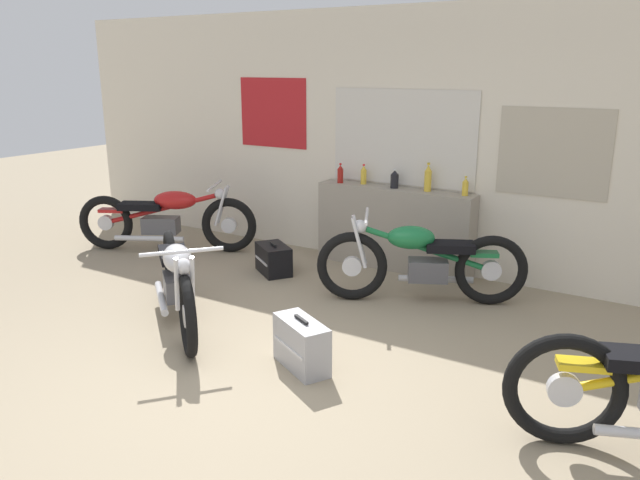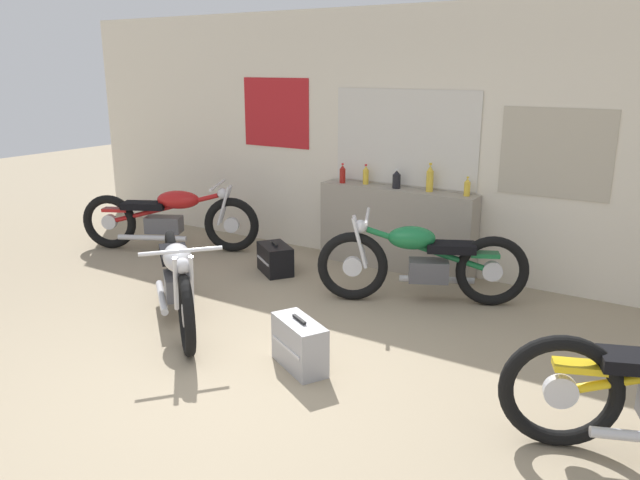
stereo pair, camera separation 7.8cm
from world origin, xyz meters
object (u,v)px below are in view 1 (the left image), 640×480
at_px(bottle_left_center, 364,175).
at_px(motorcycle_red, 166,218).
at_px(bottle_leftmost, 340,174).
at_px(hard_case_black, 274,259).
at_px(bottle_right_center, 428,179).
at_px(motorcycle_green, 421,261).
at_px(motorcycle_silver, 177,278).
at_px(hard_case_silver, 302,344).
at_px(bottle_center, 395,180).
at_px(bottle_rightmost, 465,187).

xyz_separation_m(bottle_left_center, motorcycle_red, (-2.22, -0.89, -0.60)).
xyz_separation_m(bottle_leftmost, hard_case_black, (-0.35, -0.83, -0.84)).
distance_m(motorcycle_red, hard_case_black, 1.63).
xyz_separation_m(bottle_right_center, motorcycle_green, (0.31, -0.85, -0.63)).
height_order(motorcycle_silver, hard_case_silver, motorcycle_silver).
bearing_deg(bottle_right_center, hard_case_silver, -87.81).
distance_m(bottle_center, bottle_right_center, 0.38).
xyz_separation_m(bottle_leftmost, motorcycle_silver, (-0.27, -2.35, -0.60)).
bearing_deg(bottle_center, bottle_right_center, 3.69).
relative_size(bottle_right_center, hard_case_silver, 0.54).
xyz_separation_m(bottle_center, motorcycle_green, (0.69, -0.82, -0.59)).
height_order(bottle_center, hard_case_black, bottle_center).
bearing_deg(bottle_center, hard_case_silver, -79.51).
bearing_deg(bottle_leftmost, hard_case_black, -113.13).
bearing_deg(motorcycle_green, hard_case_black, -178.44).
height_order(bottle_leftmost, bottle_left_center, bottle_left_center).
bearing_deg(bottle_rightmost, bottle_leftmost, -177.69).
xyz_separation_m(bottle_center, motorcycle_red, (-2.61, -0.85, -0.59)).
distance_m(bottle_rightmost, hard_case_silver, 2.71).
bearing_deg(motorcycle_green, bottle_center, 129.81).
bearing_deg(motorcycle_green, bottle_rightmost, 83.14).
distance_m(bottle_rightmost, motorcycle_silver, 3.01).
bearing_deg(bottle_leftmost, bottle_right_center, 3.73).
xyz_separation_m(motorcycle_red, hard_case_silver, (3.08, -1.70, -0.22)).
height_order(bottle_center, motorcycle_green, bottle_center).
xyz_separation_m(bottle_leftmost, motorcycle_red, (-1.96, -0.81, -0.60)).
relative_size(bottle_left_center, bottle_center, 1.06).
height_order(bottle_leftmost, hard_case_black, bottle_leftmost).
height_order(bottle_right_center, motorcycle_red, bottle_right_center).
relative_size(bottle_right_center, motorcycle_silver, 0.19).
bearing_deg(motorcycle_red, bottle_center, 18.07).
distance_m(motorcycle_green, hard_case_black, 1.71).
bearing_deg(hard_case_black, bottle_leftmost, 66.87).
bearing_deg(bottle_leftmost, bottle_center, 3.75).
xyz_separation_m(motorcycle_green, hard_case_silver, (-0.21, -1.73, -0.22)).
bearing_deg(motorcycle_green, bottle_left_center, 141.67).
distance_m(bottle_left_center, motorcycle_green, 1.50).
distance_m(bottle_center, motorcycle_silver, 2.63).
distance_m(motorcycle_green, hard_case_silver, 1.75).
xyz_separation_m(bottle_rightmost, hard_case_silver, (-0.31, -2.57, -0.80)).
height_order(bottle_rightmost, motorcycle_green, bottle_rightmost).
bearing_deg(bottle_leftmost, motorcycle_silver, -96.67).
relative_size(bottle_leftmost, hard_case_silver, 0.40).
relative_size(bottle_center, hard_case_black, 0.40).
height_order(bottle_leftmost, bottle_right_center, bottle_right_center).
relative_size(motorcycle_silver, motorcycle_green, 0.89).
height_order(bottle_left_center, bottle_center, bottle_left_center).
bearing_deg(hard_case_silver, motorcycle_red, 151.18).
distance_m(motorcycle_silver, hard_case_black, 1.55).
bearing_deg(bottle_left_center, hard_case_silver, -71.41).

